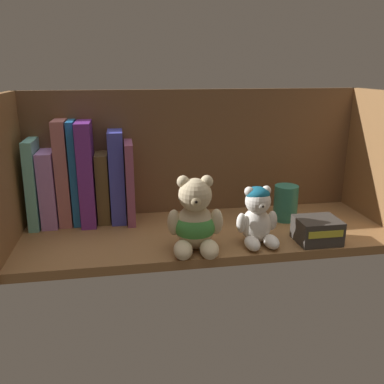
# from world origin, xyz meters

# --- Properties ---
(shelf_board) EXTENTS (0.83, 0.29, 0.02)m
(shelf_board) POSITION_xyz_m (0.00, 0.00, 0.01)
(shelf_board) COLOR olive
(shelf_board) RESTS_ON ground
(shelf_back_panel) EXTENTS (0.86, 0.01, 0.33)m
(shelf_back_panel) POSITION_xyz_m (0.00, 0.15, 0.17)
(shelf_back_panel) COLOR brown
(shelf_back_panel) RESTS_ON ground
(shelf_side_panel_left) EXTENTS (0.02, 0.31, 0.33)m
(shelf_side_panel_left) POSITION_xyz_m (-0.42, 0.00, 0.17)
(shelf_side_panel_left) COLOR olive
(shelf_side_panel_left) RESTS_ON ground
(shelf_side_panel_right) EXTENTS (0.02, 0.31, 0.33)m
(shelf_side_panel_right) POSITION_xyz_m (0.42, 0.00, 0.17)
(shelf_side_panel_right) COLOR olive
(shelf_side_panel_right) RESTS_ON ground
(book_0) EXTENTS (0.03, 0.13, 0.21)m
(book_0) POSITION_xyz_m (-0.39, 0.12, 0.12)
(book_0) COLOR #74CCC2
(book_0) RESTS_ON shelf_board
(book_1) EXTENTS (0.04, 0.12, 0.18)m
(book_1) POSITION_xyz_m (-0.36, 0.12, 0.11)
(book_1) COLOR #B782D0
(book_1) RESTS_ON shelf_board
(book_2) EXTENTS (0.03, 0.11, 0.25)m
(book_2) POSITION_xyz_m (-0.32, 0.12, 0.14)
(book_2) COLOR #B86D6D
(book_2) RESTS_ON shelf_board
(book_3) EXTENTS (0.02, 0.10, 0.25)m
(book_3) POSITION_xyz_m (-0.30, 0.12, 0.14)
(book_3) COLOR #2372BC
(book_3) RESTS_ON shelf_board
(book_4) EXTENTS (0.03, 0.14, 0.25)m
(book_4) POSITION_xyz_m (-0.27, 0.12, 0.14)
(book_4) COLOR #732D94
(book_4) RESTS_ON shelf_board
(book_5) EXTENTS (0.03, 0.10, 0.17)m
(book_5) POSITION_xyz_m (-0.23, 0.12, 0.10)
(book_5) COLOR brown
(book_5) RESTS_ON shelf_board
(book_6) EXTENTS (0.03, 0.12, 0.22)m
(book_6) POSITION_xyz_m (-0.20, 0.12, 0.13)
(book_6) COLOR #4246BC
(book_6) RESTS_ON shelf_board
(book_7) EXTENTS (0.02, 0.15, 0.20)m
(book_7) POSITION_xyz_m (-0.17, 0.12, 0.12)
(book_7) COLOR #8F486A
(book_7) RESTS_ON shelf_board
(teddy_bear_larger) EXTENTS (0.12, 0.12, 0.16)m
(teddy_bear_larger) POSITION_xyz_m (-0.04, -0.09, 0.08)
(teddy_bear_larger) COLOR beige
(teddy_bear_larger) RESTS_ON shelf_board
(teddy_bear_smaller) EXTENTS (0.09, 0.09, 0.13)m
(teddy_bear_smaller) POSITION_xyz_m (0.09, -0.09, 0.08)
(teddy_bear_smaller) COLOR white
(teddy_bear_smaller) RESTS_ON shelf_board
(pillar_candle) EXTENTS (0.06, 0.06, 0.09)m
(pillar_candle) POSITION_xyz_m (0.21, 0.04, 0.06)
(pillar_candle) COLOR #2D7A66
(pillar_candle) RESTS_ON shelf_board
(small_product_box) EXTENTS (0.09, 0.08, 0.05)m
(small_product_box) POSITION_xyz_m (0.22, -0.10, 0.05)
(small_product_box) COLOR #38332D
(small_product_box) RESTS_ON shelf_board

